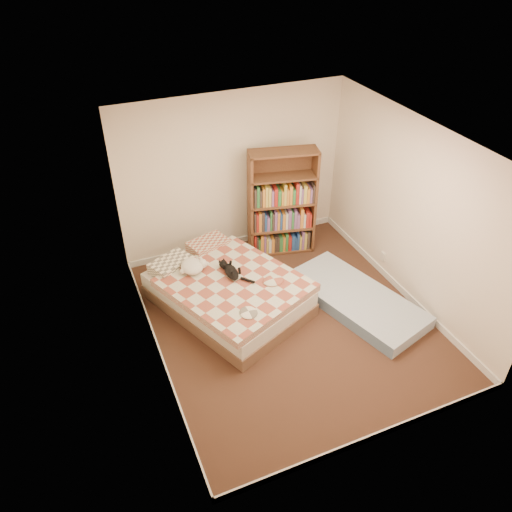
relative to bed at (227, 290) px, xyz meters
name	(u,v)px	position (x,y,z in m)	size (l,w,h in m)	color
room	(292,246)	(0.64, -0.63, 0.95)	(3.51, 4.01, 2.51)	#3F241B
bed	(227,290)	(0.00, 0.00, 0.00)	(2.12, 2.45, 0.55)	brown
bookshelf	(281,216)	(1.26, 0.96, 0.35)	(1.09, 0.56, 1.69)	#4F291B
floor_mattress	(356,299)	(1.64, -0.71, -0.16)	(0.88, 1.96, 0.18)	#6B8AB2
black_cat	(231,270)	(0.07, 0.01, 0.30)	(0.25, 0.61, 0.14)	black
white_dog	(193,266)	(-0.37, 0.26, 0.33)	(0.45, 0.45, 0.16)	white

